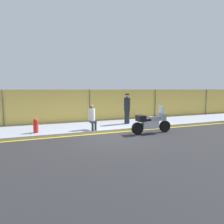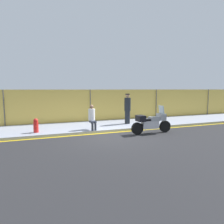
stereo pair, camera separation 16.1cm
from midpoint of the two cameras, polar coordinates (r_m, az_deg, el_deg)
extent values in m
plane|color=#262628|center=(9.71, 0.51, -6.94)|extent=(120.00, 120.00, 0.00)
cube|color=#8E93A3|center=(12.00, -3.80, -4.02)|extent=(38.13, 3.25, 0.14)
cube|color=gold|center=(10.41, -1.03, -6.00)|extent=(38.13, 0.18, 0.01)
cube|color=gold|center=(13.49, -5.95, 1.64)|extent=(36.23, 0.08, 2.24)
cylinder|color=#4C4C51|center=(13.07, -28.15, 0.75)|extent=(0.05, 0.05, 2.24)
cylinder|color=#4C4C51|center=(13.40, -5.84, 1.61)|extent=(0.05, 0.05, 2.24)
cylinder|color=#4C4C51|center=(15.52, 12.81, 2.15)|extent=(0.05, 0.05, 2.24)
cylinder|color=#4C4C51|center=(18.84, 25.96, 2.40)|extent=(0.05, 0.05, 2.24)
cylinder|color=black|center=(10.95, 15.30, -3.99)|extent=(0.61, 0.15, 0.61)
cylinder|color=black|center=(10.11, 7.68, -4.69)|extent=(0.61, 0.15, 0.61)
cube|color=silver|center=(10.44, 11.28, -3.58)|extent=(0.90, 0.29, 0.41)
cube|color=#999EA3|center=(10.51, 12.38, -1.90)|extent=(0.52, 0.31, 0.22)
cube|color=black|center=(10.35, 10.85, -2.22)|extent=(0.60, 0.29, 0.10)
cube|color=#999EA3|center=(10.73, 14.31, -1.35)|extent=(0.33, 0.48, 0.34)
cube|color=silver|center=(10.69, 14.37, 0.67)|extent=(0.11, 0.42, 0.42)
cube|color=black|center=(10.11, 8.63, -1.81)|extent=(0.37, 0.51, 0.30)
cylinder|color=#1E2328|center=(12.41, 4.79, -1.48)|extent=(0.32, 0.32, 0.80)
cylinder|color=#1E2328|center=(12.33, 4.82, 2.21)|extent=(0.39, 0.39, 0.80)
sphere|color=tan|center=(12.30, 4.85, 4.64)|extent=(0.24, 0.24, 0.24)
cylinder|color=black|center=(12.30, 4.85, 5.12)|extent=(0.28, 0.28, 0.05)
cylinder|color=#2D3342|center=(10.31, -5.16, -4.17)|extent=(0.11, 0.11, 0.43)
cylinder|color=#2D3342|center=(10.35, -4.31, -4.12)|extent=(0.11, 0.11, 0.43)
cube|color=#2D3342|center=(10.50, -5.07, -2.79)|extent=(0.30, 0.43, 0.10)
cylinder|color=white|center=(10.65, -5.40, -0.73)|extent=(0.35, 0.35, 0.61)
sphere|color=brown|center=(10.61, -5.43, 1.49)|extent=(0.22, 0.22, 0.22)
cylinder|color=red|center=(10.52, -20.49, -4.08)|extent=(0.24, 0.24, 0.53)
sphere|color=red|center=(10.47, -20.56, -2.31)|extent=(0.22, 0.22, 0.22)
cylinder|color=red|center=(10.39, -20.49, -4.06)|extent=(0.08, 0.10, 0.08)
camera|label=1|loc=(0.08, -89.57, 0.05)|focal=32.00mm
camera|label=2|loc=(0.08, 90.43, -0.05)|focal=32.00mm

